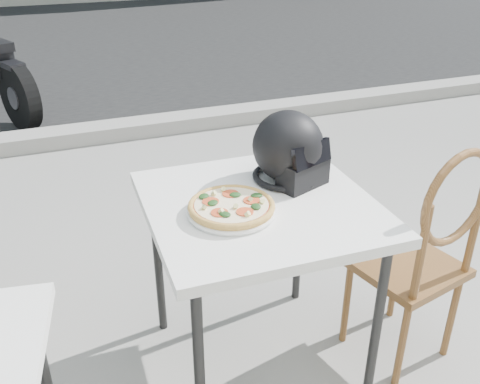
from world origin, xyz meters
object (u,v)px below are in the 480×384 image
object	(u,v)px
cafe_table_main	(259,218)
plate	(231,211)
pizza	(231,206)
helmet	(289,151)
cafe_chair_main	(425,248)

from	to	relation	value
cafe_table_main	plate	bearing A→B (deg)	-159.62
cafe_table_main	pizza	bearing A→B (deg)	-159.69
cafe_table_main	plate	xyz separation A→B (m)	(-0.12, -0.05, 0.08)
helmet	plate	bearing A→B (deg)	-170.35
helmet	cafe_chair_main	xyz separation A→B (m)	(0.42, -0.33, -0.33)
helmet	pizza	bearing A→B (deg)	-170.37
pizza	helmet	xyz separation A→B (m)	(0.29, 0.17, 0.09)
helmet	cafe_table_main	bearing A→B (deg)	-164.24
plate	cafe_table_main	bearing A→B (deg)	20.38
pizza	helmet	distance (m)	0.35
pizza	cafe_table_main	bearing A→B (deg)	20.31
plate	helmet	bearing A→B (deg)	30.26
cafe_table_main	pizza	world-z (taller)	pizza
plate	pizza	size ratio (longest dim) A/B	1.10
pizza	helmet	world-z (taller)	helmet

